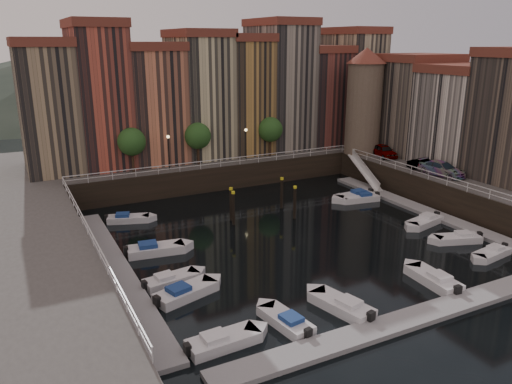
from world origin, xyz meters
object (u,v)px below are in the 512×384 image
gangway (364,171)px  boat_left_2 (170,280)px  car_c (442,170)px  car_a (384,152)px  boat_left_1 (185,293)px  car_b (425,166)px  boat_left_0 (222,341)px  mooring_pilings (261,202)px  corner_tower (364,100)px

gangway → boat_left_2: 33.68m
gangway → boat_left_2: (-30.19, -14.85, -1.57)m
gangway → car_c: bearing=-70.7°
car_a → car_c: car_a is taller
gangway → boat_left_1: bearing=-150.0°
boat_left_2 → car_c: 34.09m
car_b → car_c: bearing=-103.5°
boat_left_0 → car_c: size_ratio=0.88×
car_a → car_c: 10.26m
boat_left_0 → car_b: (33.06, 17.06, 3.30)m
gangway → mooring_pilings: (-17.26, -4.81, -0.27)m
corner_tower → car_b: bearing=-88.9°
mooring_pilings → car_a: (21.05, 5.75, 2.15)m
mooring_pilings → car_a: size_ratio=1.53×
car_a → boat_left_1: bearing=-138.9°
corner_tower → car_b: size_ratio=3.41×
gangway → car_a: 4.34m
boat_left_2 → boat_left_0: bearing=-96.2°
boat_left_0 → mooring_pilings: bearing=53.5°
corner_tower → boat_left_2: bearing=-149.7°
boat_left_0 → car_a: car_a is taller
car_c → corner_tower: bearing=81.1°
corner_tower → car_c: bearing=-88.5°
boat_left_2 → gangway: bearing=18.3°
gangway → car_b: 7.82m
boat_left_1 → boat_left_2: boat_left_1 is taller
boat_left_1 → car_c: size_ratio=0.93×
car_c → car_a: bearing=76.7°
car_a → car_c: bearing=-80.2°
boat_left_0 → boat_left_1: (0.02, 6.74, 0.02)m
mooring_pilings → car_b: 20.60m
car_c → mooring_pilings: bearing=157.3°
corner_tower → car_b: corner_tower is taller
boat_left_2 → car_c: car_c is taller
mooring_pilings → boat_left_0: (-12.67, -19.20, -1.28)m
corner_tower → car_a: 7.37m
boat_left_2 → car_b: car_b is taller
boat_left_2 → car_a: car_a is taller
boat_left_2 → car_c: size_ratio=0.83×
mooring_pilings → car_c: 21.12m
boat_left_1 → car_a: car_a is taller
car_b → car_c: (0.14, -2.35, 0.12)m
car_a → boat_left_2: bearing=-142.4°
gangway → boat_left_1: size_ratio=1.64×
corner_tower → car_c: corner_tower is taller
boat_left_0 → corner_tower: bearing=37.9°
gangway → boat_left_0: 38.40m
mooring_pilings → boat_left_1: size_ratio=1.42×
boat_left_1 → boat_left_2: bearing=79.9°
corner_tower → boat_left_0: 44.58m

